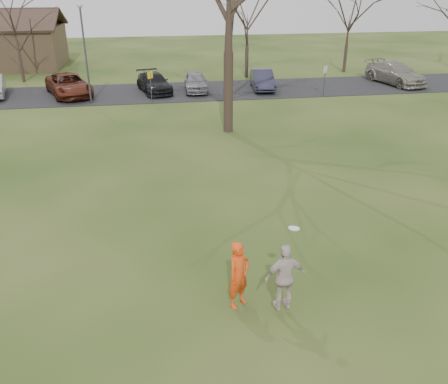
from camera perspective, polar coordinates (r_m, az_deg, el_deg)
The scene contains 13 objects.
ground at distance 12.38m, azimuth 3.03°, elevation -14.13°, with size 120.00×120.00×0.00m, color #1E380F.
parking_strip at distance 35.31m, azimuth -5.54°, elevation 12.06°, with size 62.00×6.50×0.04m, color black.
player_defender at distance 12.00m, azimuth 1.81°, elevation -10.03°, with size 0.67×0.44×1.83m, color #F14913.
car_2 at distance 35.45m, azimuth -18.36°, elevation 12.26°, with size 2.47×5.36×1.49m, color #572214.
car_3 at distance 35.20m, azimuth -8.51°, elevation 13.01°, with size 1.87×4.59×1.33m, color black.
car_4 at distance 35.18m, azimuth -3.45°, elevation 13.26°, with size 1.62×4.02×1.37m, color gray.
car_5 at distance 35.87m, azimuth 4.68°, elevation 13.47°, with size 1.47×4.22×1.39m, color #2C2A40.
car_7 at distance 39.96m, azimuth 20.14°, elevation 13.40°, with size 2.23×5.49×1.59m, color gray.
catching_play at distance 11.67m, azimuth 7.42°, elevation -10.23°, with size 1.09×0.55×2.24m.
lamp_post at distance 32.34m, azimuth -16.66°, elevation 17.13°, with size 0.34×0.34×6.27m.
sign_yellow at distance 32.01m, azimuth -8.92°, elevation 13.18°, with size 0.35×0.35×2.08m.
sign_white at distance 34.24m, azimuth 12.18°, elevation 13.68°, with size 0.35×0.35×2.08m.
small_tree_row at distance 40.16m, azimuth 0.29°, elevation 19.32°, with size 55.00×5.90×8.50m.
Camera 1 is at (-2.15, -9.38, 7.78)m, focal length 37.60 mm.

